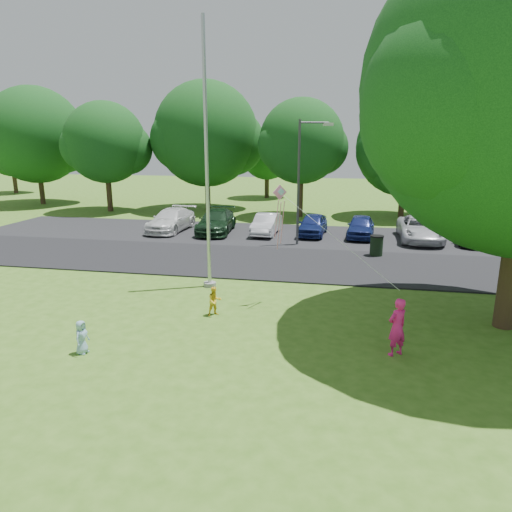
% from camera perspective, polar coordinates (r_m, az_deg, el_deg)
% --- Properties ---
extents(ground, '(120.00, 120.00, 0.00)m').
position_cam_1_polar(ground, '(13.24, 2.85, -11.27)').
color(ground, '#3A671B').
rests_on(ground, ground).
extents(park_road, '(60.00, 6.00, 0.06)m').
position_cam_1_polar(park_road, '(21.65, 6.17, -0.99)').
color(park_road, black).
rests_on(park_road, ground).
extents(parking_strip, '(42.00, 7.00, 0.06)m').
position_cam_1_polar(parking_strip, '(27.96, 7.28, 2.47)').
color(parking_strip, black).
rests_on(parking_strip, ground).
extents(flagpole, '(0.50, 0.50, 10.00)m').
position_cam_1_polar(flagpole, '(17.65, -6.13, 9.21)').
color(flagpole, '#B7BABF').
rests_on(flagpole, ground).
extents(street_lamp, '(1.81, 0.88, 6.77)m').
position_cam_1_polar(street_lamp, '(25.08, 5.96, 10.48)').
color(street_lamp, '#3F3F44').
rests_on(street_lamp, ground).
extents(trash_can, '(0.68, 0.68, 1.08)m').
position_cam_1_polar(trash_can, '(23.67, 14.82, 1.21)').
color(trash_can, black).
rests_on(trash_can, ground).
extents(tree_row, '(64.35, 11.94, 10.88)m').
position_cam_1_polar(tree_row, '(36.06, 11.09, 14.05)').
color(tree_row, '#332316').
rests_on(tree_row, ground).
extents(horizon_trees, '(77.46, 7.20, 7.02)m').
position_cam_1_polar(horizon_trees, '(45.80, 14.17, 12.13)').
color(horizon_trees, '#332316').
rests_on(horizon_trees, ground).
extents(parked_cars, '(20.19, 5.13, 1.41)m').
position_cam_1_polar(parked_cars, '(27.77, 7.32, 3.87)').
color(parked_cars, silver).
rests_on(parked_cars, ground).
extents(woman, '(0.71, 0.67, 1.63)m').
position_cam_1_polar(woman, '(13.01, 17.21, -8.48)').
color(woman, '#EF1F80').
rests_on(woman, ground).
extents(child_yellow, '(0.61, 0.59, 0.99)m').
position_cam_1_polar(child_yellow, '(15.34, -5.19, -5.63)').
color(child_yellow, yellow).
rests_on(child_yellow, ground).
extents(child_blue, '(0.35, 0.50, 0.95)m').
position_cam_1_polar(child_blue, '(13.53, -20.97, -9.45)').
color(child_blue, '#86AFCD').
rests_on(child_blue, ground).
extents(kite, '(3.94, 3.74, 2.40)m').
position_cam_1_polar(kite, '(15.63, 3.31, 6.07)').
color(kite, pink).
rests_on(kite, ground).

